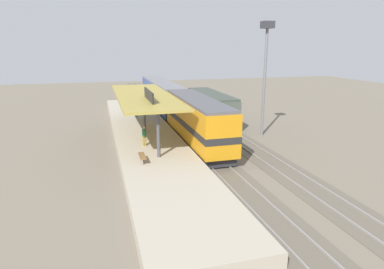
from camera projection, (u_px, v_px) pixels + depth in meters
name	position (u px, v px, depth m)	size (l,w,h in m)	color
ground_plane	(207.00, 136.00, 35.79)	(120.00, 120.00, 0.00)	#706656
track_near	(189.00, 137.00, 35.26)	(3.20, 110.00, 0.16)	#5F5649
track_far	(230.00, 134.00, 36.45)	(3.20, 110.00, 0.16)	#5F5649
platform	(145.00, 137.00, 33.95)	(6.00, 44.00, 0.90)	#A89E89
station_canopy	(144.00, 97.00, 32.82)	(5.20, 18.00, 4.70)	#47474C
platform_bench	(142.00, 156.00, 25.16)	(0.44, 1.70, 0.50)	#333338
locomotive	(197.00, 121.00, 31.93)	(2.93, 14.43, 4.44)	#28282D
passenger_carriage_single	(162.00, 96.00, 48.71)	(2.90, 20.00, 4.24)	#28282D
freight_car	(211.00, 107.00, 41.87)	(2.80, 12.00, 3.54)	#28282D
light_mast	(266.00, 55.00, 34.09)	(1.10, 1.10, 11.70)	slate
person_waiting	(144.00, 135.00, 29.06)	(0.34, 0.34, 1.71)	olive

